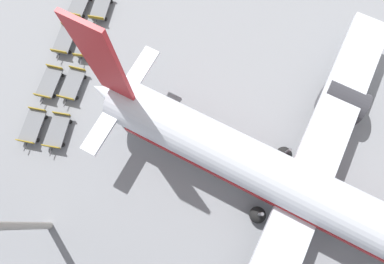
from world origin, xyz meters
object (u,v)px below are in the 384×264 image
Objects in this scene: baggage_dolly_row_near_col_e at (33,126)px; baggage_dolly_row_mid_a_col_d at (73,84)px; baggage_dolly_row_near_col_d at (50,83)px; baggage_dolly_row_near_col_c at (65,40)px; baggage_dolly_row_mid_a_col_b at (101,7)px; baggage_dolly_row_near_col_b at (79,4)px; baggage_dolly_row_mid_a_col_c at (86,43)px; baggage_dolly_row_mid_a_col_e at (58,131)px; airplane at (316,198)px.

baggage_dolly_row_mid_a_col_d is (-4.67, 1.24, 0.00)m from baggage_dolly_row_near_col_e.
baggage_dolly_row_near_col_c is at bearing -168.57° from baggage_dolly_row_near_col_d.
baggage_dolly_row_near_col_c and baggage_dolly_row_near_col_d have the same top height.
baggage_dolly_row_mid_a_col_b is at bearing 176.46° from baggage_dolly_row_near_col_d.
baggage_dolly_row_near_col_e is 4.83m from baggage_dolly_row_mid_a_col_d.
baggage_dolly_row_near_col_d is (8.38, 1.54, 0.00)m from baggage_dolly_row_near_col_b.
baggage_dolly_row_near_col_c is 1.00× the size of baggage_dolly_row_mid_a_col_c.
baggage_dolly_row_near_col_b and baggage_dolly_row_mid_a_col_d have the same top height.
baggage_dolly_row_near_col_d is 4.86m from baggage_dolly_row_mid_a_col_c.
baggage_dolly_row_near_col_c and baggage_dolly_row_near_col_e have the same top height.
baggage_dolly_row_mid_a_col_c is 1.00× the size of baggage_dolly_row_mid_a_col_e.
baggage_dolly_row_near_col_e is at bearing -14.88° from baggage_dolly_row_mid_a_col_d.
baggage_dolly_row_near_col_c is 4.70m from baggage_dolly_row_mid_a_col_b.
baggage_dolly_row_mid_a_col_e is (2.10, -20.64, -2.52)m from airplane.
baggage_dolly_row_mid_a_col_b is (-0.47, 2.09, 0.00)m from baggage_dolly_row_near_col_b.
baggage_dolly_row_near_col_c is at bearing -103.68° from airplane.
baggage_dolly_row_mid_a_col_d is at bearing 107.43° from baggage_dolly_row_near_col_d.
baggage_dolly_row_near_col_c is (-5.93, -24.36, -2.52)m from airplane.
baggage_dolly_row_mid_a_col_d is at bearing 11.49° from baggage_dolly_row_mid_a_col_c.
baggage_dolly_row_mid_a_col_e is (8.39, 1.74, 0.00)m from baggage_dolly_row_mid_a_col_c.
baggage_dolly_row_near_col_d and baggage_dolly_row_mid_a_col_c have the same top height.
baggage_dolly_row_near_col_d is 1.00× the size of baggage_dolly_row_near_col_e.
baggage_dolly_row_mid_a_col_e is at bearing 11.91° from baggage_dolly_row_mid_a_col_d.
baggage_dolly_row_near_col_b is 1.00× the size of baggage_dolly_row_mid_a_col_c.
airplane reaches higher than baggage_dolly_row_mid_a_col_c.
airplane is 10.02× the size of baggage_dolly_row_near_col_e.
baggage_dolly_row_near_col_b is at bearing -170.69° from baggage_dolly_row_near_col_c.
baggage_dolly_row_near_col_c is 1.00× the size of baggage_dolly_row_mid_a_col_e.
baggage_dolly_row_near_col_b and baggage_dolly_row_mid_a_col_c have the same top height.
airplane is 10.04× the size of baggage_dolly_row_near_col_d.
baggage_dolly_row_near_col_b is 8.52m from baggage_dolly_row_mid_a_col_d.
baggage_dolly_row_near_col_b is at bearing -169.77° from baggage_dolly_row_near_col_e.
baggage_dolly_row_near_col_d and baggage_dolly_row_mid_a_col_e have the same top height.
baggage_dolly_row_near_col_b and baggage_dolly_row_near_col_e have the same top height.
airplane is at bearing 76.32° from baggage_dolly_row_near_col_c.
baggage_dolly_row_near_col_c is 1.00× the size of baggage_dolly_row_mid_a_col_b.
baggage_dolly_row_near_col_b and baggage_dolly_row_near_col_d have the same top height.
baggage_dolly_row_near_col_c and baggage_dolly_row_mid_a_col_b have the same top height.
airplane is 21.79m from baggage_dolly_row_mid_a_col_d.
airplane is 23.05m from baggage_dolly_row_near_col_e.
baggage_dolly_row_mid_a_col_c is 4.21m from baggage_dolly_row_mid_a_col_d.
baggage_dolly_row_mid_a_col_e is (-0.40, 2.14, 0.00)m from baggage_dolly_row_near_col_e.
baggage_dolly_row_mid_a_col_d is 1.00× the size of baggage_dolly_row_mid_a_col_e.
baggage_dolly_row_near_col_c is 4.46m from baggage_dolly_row_near_col_d.
baggage_dolly_row_mid_a_col_e is at bearing 10.40° from baggage_dolly_row_mid_a_col_b.
airplane is at bearing 86.21° from baggage_dolly_row_near_col_d.
baggage_dolly_row_near_col_b is at bearing -77.42° from baggage_dolly_row_mid_a_col_b.
baggage_dolly_row_near_col_e is (8.43, 1.59, 0.00)m from baggage_dolly_row_near_col_c.
airplane is 10.01× the size of baggage_dolly_row_mid_a_col_e.
baggage_dolly_row_mid_a_col_c is (4.11, 0.56, 0.00)m from baggage_dolly_row_mid_a_col_b.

